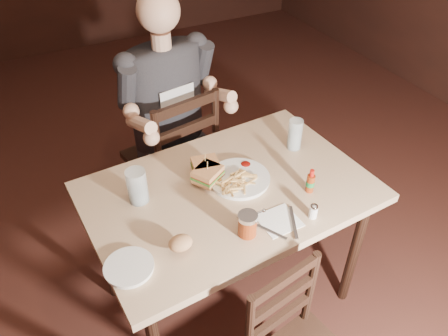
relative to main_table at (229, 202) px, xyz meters
name	(u,v)px	position (x,y,z in m)	size (l,w,h in m)	color
room_shell	(134,51)	(-0.29, 0.16, 0.71)	(7.00, 7.00, 7.00)	black
main_table	(229,202)	(0.00, 0.00, 0.00)	(1.26, 0.89, 0.77)	tan
chair_far	(171,158)	(-0.02, 0.68, -0.21)	(0.44, 0.48, 0.96)	black
diner	(169,86)	(-0.01, 0.63, 0.28)	(0.55, 0.43, 0.95)	#292A2D
dinner_plate	(239,179)	(0.06, 0.03, 0.09)	(0.27, 0.27, 0.02)	white
sandwich_left	(205,163)	(-0.05, 0.14, 0.15)	(0.11, 0.09, 0.10)	tan
sandwich_right	(208,170)	(-0.06, 0.08, 0.15)	(0.12, 0.10, 0.10)	tan
fries_pile	(235,182)	(0.02, 0.00, 0.11)	(0.25, 0.18, 0.04)	#ECBC71
ketchup_dollop	(246,164)	(0.14, 0.10, 0.10)	(0.05, 0.05, 0.01)	maroon
glass_left	(137,186)	(-0.37, 0.11, 0.16)	(0.08, 0.08, 0.15)	silver
glass_right	(295,134)	(0.42, 0.13, 0.16)	(0.07, 0.07, 0.15)	silver
hot_sauce	(311,181)	(0.30, -0.17, 0.14)	(0.04, 0.04, 0.11)	maroon
salt_shaker	(313,211)	(0.22, -0.30, 0.11)	(0.03, 0.03, 0.06)	white
syrup_dispenser	(247,224)	(-0.06, -0.26, 0.13)	(0.08, 0.08, 0.10)	maroon
napkin	(279,221)	(0.09, -0.26, 0.08)	(0.15, 0.14, 0.00)	white
knife	(262,227)	(0.00, -0.27, 0.09)	(0.01, 0.22, 0.01)	silver
fork	(294,222)	(0.13, -0.30, 0.09)	(0.01, 0.18, 0.01)	silver
side_plate	(129,268)	(-0.52, -0.22, 0.09)	(0.18, 0.18, 0.01)	white
bread_roll	(180,243)	(-0.32, -0.22, 0.12)	(0.09, 0.08, 0.05)	tan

